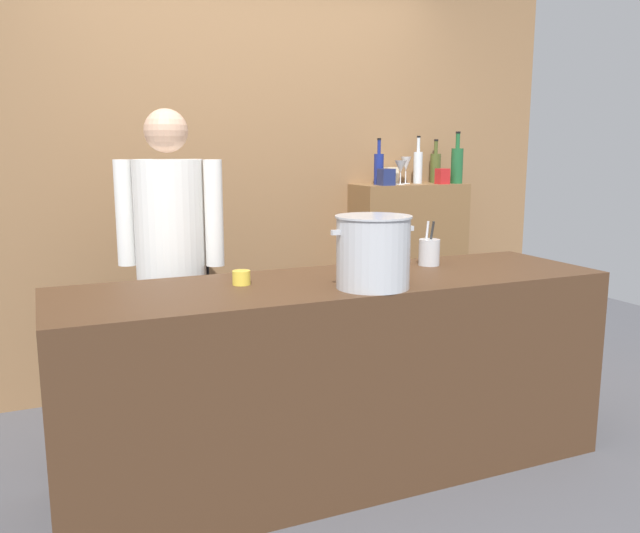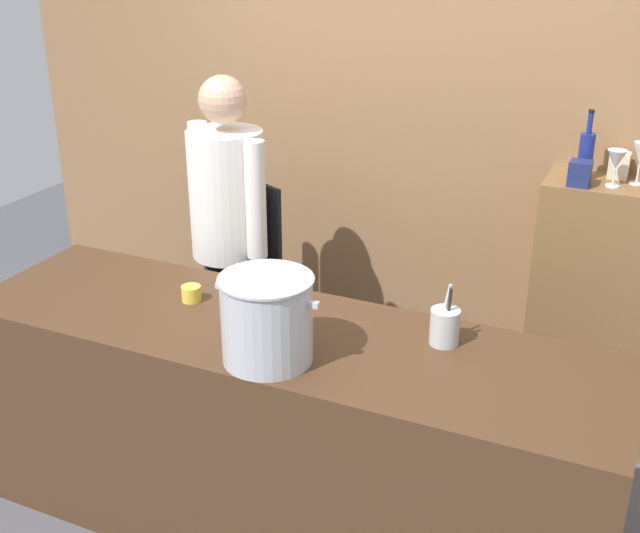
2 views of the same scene
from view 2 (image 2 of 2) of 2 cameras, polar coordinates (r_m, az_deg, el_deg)
name	(u,v)px [view 2 (image 2 of 2)]	position (r m, az deg, el deg)	size (l,w,h in m)	color
ground_plane	(285,526)	(3.41, -2.49, -18.01)	(8.00, 8.00, 0.00)	#4C4C51
brick_back_panel	(413,93)	(3.93, 6.63, 12.16)	(4.40, 0.10, 3.00)	olive
prep_counter	(283,434)	(3.13, -2.63, -11.84)	(2.47, 0.70, 0.90)	#472D1C
bar_cabinet	(617,319)	(3.82, 20.45, -3.51)	(0.76, 0.32, 1.24)	brown
chef	(230,228)	(3.68, -6.46, 2.71)	(0.49, 0.41, 1.66)	black
stockpot_large	(267,319)	(2.65, -3.81, -3.78)	(0.38, 0.32, 0.30)	#B7BABF
utensil_crock	(445,326)	(2.81, 8.88, -4.23)	(0.10, 0.10, 0.22)	#B7BABF
butter_jar	(191,293)	(3.14, -9.16, -1.91)	(0.08, 0.08, 0.06)	yellow
wine_bottle_cobalt	(586,154)	(3.59, 18.42, 7.59)	(0.06, 0.06, 0.30)	navy
wine_glass_tall	(616,161)	(3.53, 20.37, 7.09)	(0.08, 0.08, 0.16)	silver
spice_tin_navy	(580,173)	(3.51, 18.03, 6.33)	(0.09, 0.09, 0.11)	navy
spice_tin_cream	(619,165)	(3.68, 20.55, 6.77)	(0.08, 0.08, 0.11)	beige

